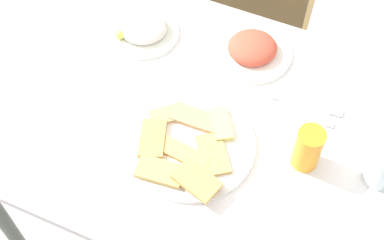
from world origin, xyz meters
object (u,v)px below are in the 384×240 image
Objects in this scene: paper_napkin at (304,110)px; spoon at (306,104)px; fork at (302,114)px; dining_chair at (246,21)px; salad_plate_rice at (252,49)px; soda_can at (308,148)px; dining_table at (193,134)px; salad_plate_greens at (144,30)px; pide_platter at (189,145)px; drinking_glass at (383,168)px.

spoon reaches higher than paper_napkin.
dining_chair is at bearing 123.74° from fork.
paper_napkin is (0.31, -0.47, 0.25)m from dining_chair.
salad_plate_rice reaches higher than fork.
dining_table is at bearing 176.72° from soda_can.
paper_napkin is (0.49, -0.07, -0.02)m from salad_plate_greens.
salad_plate_greens is at bearing 158.18° from soda_can.
spoon is (0.31, -0.45, 0.26)m from dining_chair.
soda_can reaches higher than paper_napkin.
pide_platter is at bearing -96.06° from salad_plate_rice.
soda_can reaches higher than drinking_glass.
fork is 0.04m from spoon.
soda_can is 0.92× the size of paper_napkin.
salad_plate_greens reaches higher than fork.
soda_can is 0.74× the size of fork.
salad_plate_greens is (-0.18, -0.39, 0.27)m from dining_chair.
soda_can is at bearing -70.01° from fork.
drinking_glass is 0.25m from paper_napkin.
dining_chair is at bearing 120.37° from soda_can.
salad_plate_rice is 0.48m from drinking_glass.
drinking_glass is 0.72× the size of paper_napkin.
dining_chair reaches higher than salad_plate_greens.
paper_napkin is at bearing 90.79° from fork.
dining_chair reaches higher than salad_plate_rice.
spoon reaches higher than dining_table.
salad_plate_greens is (-0.27, 0.29, 0.01)m from pide_platter.
soda_can is 0.16m from paper_napkin.
salad_plate_rice is at bearing 130.88° from soda_can.
salad_plate_greens is at bearing -169.74° from salad_plate_rice.
soda_can reaches higher than fork.
paper_napkin is (-0.22, 0.12, -0.05)m from drinking_glass.
paper_napkin is at bearing -33.55° from salad_plate_rice.
dining_table is at bearing -153.70° from paper_napkin.
salad_plate_greens is 0.50m from fork.
salad_plate_rice is 1.16× the size of spoon.
paper_napkin is at bearing -94.47° from spoon.
dining_table is 5.62× the size of salad_plate_greens.
soda_can is 0.14m from fork.
salad_plate_greens is 0.31m from salad_plate_rice.
pide_platter is at bearing -71.54° from dining_table.
salad_plate_greens is at bearing 165.27° from drinking_glass.
dining_table is 8.29× the size of paper_napkin.
dining_chair reaches higher than drinking_glass.
pide_platter is 0.32m from paper_napkin.
pide_platter is 0.46m from drinking_glass.
salad_plate_greens is 1.02× the size of spoon.
fork is at bearing -37.15° from salad_plate_rice.
dining_chair is 4.15× the size of salad_plate_rice.
drinking_glass is (0.53, -0.58, 0.30)m from dining_chair.
paper_napkin is at bearing 44.02° from pide_platter.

